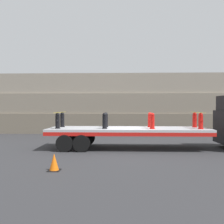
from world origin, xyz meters
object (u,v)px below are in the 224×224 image
object	(u,v)px
fire_hydrant_red_far_2	(150,120)
traffic_cone	(54,162)
fire_hydrant_red_near_3	(201,121)
fire_hydrant_red_far_3	(195,120)
fire_hydrant_black_far_1	(106,120)
fire_hydrant_black_near_1	(105,121)
fire_hydrant_black_near_0	(58,121)
fire_hydrant_black_far_0	(62,120)
fire_hydrant_red_near_2	(152,121)
flatbed_trailer	(116,132)

from	to	relation	value
fire_hydrant_red_far_2	traffic_cone	size ratio (longest dim) A/B	1.36
fire_hydrant_red_near_3	fire_hydrant_red_far_3	world-z (taller)	same
fire_hydrant_black_far_1	fire_hydrant_red_far_2	bearing A→B (deg)	0.00
fire_hydrant_black_near_1	fire_hydrant_red_far_3	world-z (taller)	same
fire_hydrant_black_near_0	fire_hydrant_black_near_1	size ratio (longest dim) A/B	1.00
fire_hydrant_black_near_0	fire_hydrant_black_far_0	distance (m)	1.12
fire_hydrant_black_far_0	fire_hydrant_black_far_1	world-z (taller)	same
fire_hydrant_black_far_0	traffic_cone	bearing A→B (deg)	-79.67
fire_hydrant_black_far_1	fire_hydrant_red_near_2	xyz separation A→B (m)	(2.62, -1.12, 0.00)
fire_hydrant_red_near_2	fire_hydrant_red_far_2	distance (m)	1.12
fire_hydrant_red_near_3	traffic_cone	world-z (taller)	fire_hydrant_red_near_3
traffic_cone	fire_hydrant_red_far_3	bearing A→B (deg)	39.47
fire_hydrant_black_near_0	fire_hydrant_red_near_3	xyz separation A→B (m)	(7.86, 0.00, 0.00)
fire_hydrant_black_near_1	fire_hydrant_black_far_1	size ratio (longest dim) A/B	1.00
flatbed_trailer	fire_hydrant_black_near_0	bearing A→B (deg)	-170.26
flatbed_trailer	fire_hydrant_red_near_2	world-z (taller)	fire_hydrant_red_near_2
fire_hydrant_red_near_2	flatbed_trailer	bearing A→B (deg)	164.18
fire_hydrant_red_far_2	traffic_cone	xyz separation A→B (m)	(-4.21, -5.62, -1.29)
fire_hydrant_black_far_0	fire_hydrant_red_far_2	bearing A→B (deg)	0.00
fire_hydrant_red_near_2	traffic_cone	bearing A→B (deg)	-133.08
fire_hydrant_black_far_1	fire_hydrant_red_near_3	bearing A→B (deg)	-12.07
fire_hydrant_black_far_0	fire_hydrant_red_near_3	xyz separation A→B (m)	(7.86, -1.12, 0.00)
traffic_cone	fire_hydrant_black_far_1	bearing A→B (deg)	74.18
fire_hydrant_red_near_3	fire_hydrant_black_far_0	bearing A→B (deg)	171.89
fire_hydrant_black_far_0	fire_hydrant_red_far_2	size ratio (longest dim) A/B	1.00
fire_hydrant_red_far_2	traffic_cone	bearing A→B (deg)	-126.83
fire_hydrant_red_near_3	fire_hydrant_black_near_0	bearing A→B (deg)	180.00
fire_hydrant_black_near_0	fire_hydrant_black_far_1	distance (m)	2.85
fire_hydrant_red_far_3	traffic_cone	world-z (taller)	fire_hydrant_red_far_3
fire_hydrant_black_near_1	fire_hydrant_red_near_2	world-z (taller)	same
fire_hydrant_black_near_0	fire_hydrant_red_far_3	size ratio (longest dim) A/B	1.00
fire_hydrant_black_far_0	fire_hydrant_red_far_3	distance (m)	7.86
fire_hydrant_red_far_2	traffic_cone	world-z (taller)	fire_hydrant_red_far_2
fire_hydrant_black_near_1	flatbed_trailer	bearing A→B (deg)	41.07
fire_hydrant_black_near_0	fire_hydrant_red_far_3	distance (m)	7.94
fire_hydrant_red_far_3	traffic_cone	size ratio (longest dim) A/B	1.36
fire_hydrant_black_near_0	fire_hydrant_red_near_2	size ratio (longest dim) A/B	1.00
fire_hydrant_red_near_2	fire_hydrant_black_far_0	bearing A→B (deg)	167.93
fire_hydrant_black_far_0	fire_hydrant_red_far_2	distance (m)	5.24
fire_hydrant_black_far_1	flatbed_trailer	bearing A→B (deg)	-41.07
fire_hydrant_red_near_3	fire_hydrant_red_near_2	bearing A→B (deg)	180.00
fire_hydrant_red_far_2	fire_hydrant_red_far_3	distance (m)	2.62
fire_hydrant_red_far_2	traffic_cone	distance (m)	7.14
fire_hydrant_black_near_0	fire_hydrant_black_near_1	bearing A→B (deg)	0.00
fire_hydrant_red_near_2	fire_hydrant_red_far_2	xyz separation A→B (m)	(0.00, 1.12, 0.00)
fire_hydrant_red_far_3	fire_hydrant_black_near_0	bearing A→B (deg)	-171.89
fire_hydrant_black_far_1	traffic_cone	distance (m)	5.99
fire_hydrant_black_far_0	traffic_cone	xyz separation A→B (m)	(1.03, -5.62, -1.29)
fire_hydrant_black_near_1	fire_hydrant_red_far_3	xyz separation A→B (m)	(5.24, 1.12, 0.00)
fire_hydrant_black_near_0	fire_hydrant_red_near_3	distance (m)	7.86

